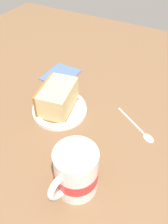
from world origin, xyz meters
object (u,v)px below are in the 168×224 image
object	(u,v)px
small_plate	(60,109)
tea_mug	(76,172)
cake_slice	(58,98)
teaspoon	(142,131)
folded_napkin	(61,74)

from	to	relation	value
small_plate	tea_mug	xyz separation A→B (cm)	(16.39, 14.49, 4.08)
tea_mug	cake_slice	bearing A→B (deg)	-137.90
small_plate	teaspoon	bearing A→B (deg)	99.36
tea_mug	folded_napkin	bearing A→B (deg)	-142.62
tea_mug	folded_napkin	world-z (taller)	tea_mug
small_plate	teaspoon	distance (cm)	21.40
cake_slice	tea_mug	size ratio (longest dim) A/B	1.13
teaspoon	small_plate	bearing A→B (deg)	-80.64
cake_slice	tea_mug	xyz separation A→B (cm)	(16.33, 14.76, 0.60)
tea_mug	teaspoon	distance (cm)	21.47
tea_mug	small_plate	bearing A→B (deg)	-138.52
small_plate	tea_mug	world-z (taller)	tea_mug
teaspoon	folded_napkin	bearing A→B (deg)	-109.67
cake_slice	tea_mug	world-z (taller)	tea_mug
tea_mug	folded_napkin	distance (cm)	38.79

